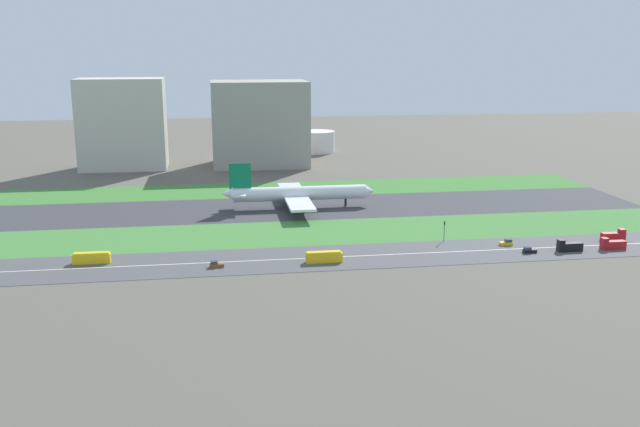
{
  "coord_description": "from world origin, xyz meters",
  "views": [
    {
      "loc": [
        -40.22,
        -286.61,
        66.11
      ],
      "look_at": [
        -1.96,
        -36.5,
        6.0
      ],
      "focal_mm": 39.23,
      "sensor_mm": 36.0,
      "label": 1
    }
  ],
  "objects_px": {
    "hangar_building": "(260,124)",
    "bus_0": "(324,257)",
    "bus_1": "(91,258)",
    "truck_0": "(569,246)",
    "airliner": "(296,194)",
    "truck_2": "(612,244)",
    "truck_1": "(614,236)",
    "car_2": "(507,243)",
    "car_0": "(216,265)",
    "traffic_light": "(444,230)",
    "fuel_tank_west": "(317,142)",
    "car_1": "(529,250)",
    "terminal_building": "(122,124)"
  },
  "relations": [
    {
      "from": "car_0",
      "to": "bus_0",
      "type": "distance_m",
      "value": 33.77
    },
    {
      "from": "car_1",
      "to": "hangar_building",
      "type": "bearing_deg",
      "value": -68.53
    },
    {
      "from": "car_2",
      "to": "hangar_building",
      "type": "distance_m",
      "value": 197.06
    },
    {
      "from": "car_1",
      "to": "car_0",
      "type": "height_order",
      "value": "same"
    },
    {
      "from": "truck_1",
      "to": "fuel_tank_west",
      "type": "relative_size",
      "value": 0.37
    },
    {
      "from": "truck_2",
      "to": "truck_1",
      "type": "distance_m",
      "value": 11.94
    },
    {
      "from": "car_1",
      "to": "truck_2",
      "type": "distance_m",
      "value": 29.61
    },
    {
      "from": "hangar_building",
      "to": "bus_0",
      "type": "bearing_deg",
      "value": -87.97
    },
    {
      "from": "car_2",
      "to": "bus_0",
      "type": "relative_size",
      "value": 0.38
    },
    {
      "from": "bus_1",
      "to": "airliner",
      "type": "bearing_deg",
      "value": 43.01
    },
    {
      "from": "airliner",
      "to": "terminal_building",
      "type": "xyz_separation_m",
      "value": [
        -83.42,
        114.0,
        18.71
      ]
    },
    {
      "from": "fuel_tank_west",
      "to": "truck_1",
      "type": "bearing_deg",
      "value": -72.47
    },
    {
      "from": "traffic_light",
      "to": "terminal_building",
      "type": "relative_size",
      "value": 0.14
    },
    {
      "from": "truck_2",
      "to": "airliner",
      "type": "bearing_deg",
      "value": -38.56
    },
    {
      "from": "truck_0",
      "to": "hangar_building",
      "type": "height_order",
      "value": "hangar_building"
    },
    {
      "from": "traffic_light",
      "to": "car_2",
      "type": "bearing_deg",
      "value": -22.06
    },
    {
      "from": "traffic_light",
      "to": "car_0",
      "type": "bearing_deg",
      "value": -167.19
    },
    {
      "from": "car_1",
      "to": "fuel_tank_west",
      "type": "height_order",
      "value": "fuel_tank_west"
    },
    {
      "from": "hangar_building",
      "to": "car_1",
      "type": "bearing_deg",
      "value": -68.53
    },
    {
      "from": "traffic_light",
      "to": "fuel_tank_west",
      "type": "xyz_separation_m",
      "value": [
        -12.31,
        219.01,
        2.58
      ]
    },
    {
      "from": "traffic_light",
      "to": "fuel_tank_west",
      "type": "height_order",
      "value": "fuel_tank_west"
    },
    {
      "from": "bus_1",
      "to": "terminal_building",
      "type": "bearing_deg",
      "value": 93.31
    },
    {
      "from": "traffic_light",
      "to": "truck_2",
      "type": "bearing_deg",
      "value": -18.79
    },
    {
      "from": "truck_1",
      "to": "terminal_building",
      "type": "distance_m",
      "value": 262.54
    },
    {
      "from": "truck_0",
      "to": "truck_2",
      "type": "bearing_deg",
      "value": -180.0
    },
    {
      "from": "truck_2",
      "to": "car_2",
      "type": "height_order",
      "value": "truck_2"
    },
    {
      "from": "truck_0",
      "to": "hangar_building",
      "type": "distance_m",
      "value": 213.01
    },
    {
      "from": "truck_0",
      "to": "traffic_light",
      "type": "xyz_separation_m",
      "value": [
        -37.29,
        17.99,
        2.62
      ]
    },
    {
      "from": "truck_1",
      "to": "truck_0",
      "type": "distance_m",
      "value": 24.27
    },
    {
      "from": "truck_1",
      "to": "fuel_tank_west",
      "type": "height_order",
      "value": "fuel_tank_west"
    },
    {
      "from": "car_2",
      "to": "truck_1",
      "type": "bearing_deg",
      "value": -0.0
    },
    {
      "from": "car_0",
      "to": "bus_1",
      "type": "relative_size",
      "value": 0.38
    },
    {
      "from": "car_1",
      "to": "bus_0",
      "type": "distance_m",
      "value": 68.71
    },
    {
      "from": "bus_1",
      "to": "truck_0",
      "type": "bearing_deg",
      "value": -3.69
    },
    {
      "from": "airliner",
      "to": "traffic_light",
      "type": "xyz_separation_m",
      "value": [
        44.97,
        -60.01,
        -1.94
      ]
    },
    {
      "from": "car_0",
      "to": "fuel_tank_west",
      "type": "bearing_deg",
      "value": -105.75
    },
    {
      "from": "car_1",
      "to": "car_0",
      "type": "bearing_deg",
      "value": 0.0
    },
    {
      "from": "truck_2",
      "to": "truck_1",
      "type": "xyz_separation_m",
      "value": [
        6.52,
        10.0,
        0.0
      ]
    },
    {
      "from": "airliner",
      "to": "bus_0",
      "type": "distance_m",
      "value": 78.13
    },
    {
      "from": "bus_0",
      "to": "airliner",
      "type": "bearing_deg",
      "value": -90.33
    },
    {
      "from": "car_2",
      "to": "bus_0",
      "type": "distance_m",
      "value": 65.91
    },
    {
      "from": "car_0",
      "to": "traffic_light",
      "type": "distance_m",
      "value": 81.26
    },
    {
      "from": "truck_0",
      "to": "terminal_building",
      "type": "bearing_deg",
      "value": -49.21
    },
    {
      "from": "airliner",
      "to": "bus_0",
      "type": "xyz_separation_m",
      "value": [
        -0.45,
        -78.0,
        -4.41
      ]
    },
    {
      "from": "truck_1",
      "to": "truck_0",
      "type": "bearing_deg",
      "value": -155.67
    },
    {
      "from": "car_0",
      "to": "car_2",
      "type": "distance_m",
      "value": 99.4
    },
    {
      "from": "car_2",
      "to": "car_1",
      "type": "bearing_deg",
      "value": -70.39
    },
    {
      "from": "airliner",
      "to": "car_2",
      "type": "relative_size",
      "value": 14.77
    },
    {
      "from": "car_2",
      "to": "airliner",
      "type": "bearing_deg",
      "value": 133.57
    },
    {
      "from": "airliner",
      "to": "truck_2",
      "type": "bearing_deg",
      "value": -38.56
    }
  ]
}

